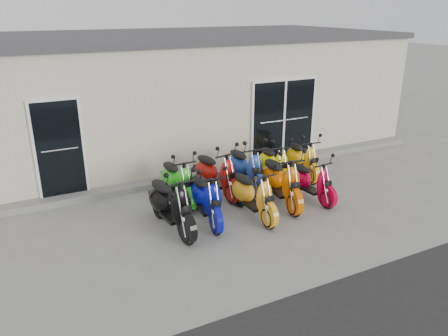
{
  "coord_description": "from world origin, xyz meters",
  "views": [
    {
      "loc": [
        -4.05,
        -7.46,
        4.11
      ],
      "look_at": [
        0.0,
        0.6,
        0.75
      ],
      "focal_mm": 35.0,
      "sensor_mm": 36.0,
      "label": 1
    }
  ],
  "objects_px": {
    "scooter_front_blue": "(206,191)",
    "scooter_front_orange_a": "(253,188)",
    "scooter_front_black": "(170,197)",
    "scooter_front_red": "(311,176)",
    "scooter_front_orange_b": "(281,174)",
    "scooter_back_yellow": "(274,159)",
    "scooter_back_green": "(177,175)",
    "scooter_back_extra": "(302,154)",
    "scooter_back_blue": "(246,162)",
    "scooter_back_red": "(216,168)"
  },
  "relations": [
    {
      "from": "scooter_back_yellow",
      "to": "scooter_front_red",
      "type": "bearing_deg",
      "value": -74.94
    },
    {
      "from": "scooter_front_black",
      "to": "scooter_back_red",
      "type": "xyz_separation_m",
      "value": [
        1.51,
        1.13,
        -0.03
      ]
    },
    {
      "from": "scooter_front_red",
      "to": "scooter_back_red",
      "type": "bearing_deg",
      "value": 140.44
    },
    {
      "from": "scooter_back_blue",
      "to": "scooter_back_yellow",
      "type": "bearing_deg",
      "value": 7.94
    },
    {
      "from": "scooter_front_blue",
      "to": "scooter_back_red",
      "type": "bearing_deg",
      "value": 61.71
    },
    {
      "from": "scooter_front_blue",
      "to": "scooter_front_orange_b",
      "type": "height_order",
      "value": "scooter_front_orange_b"
    },
    {
      "from": "scooter_back_green",
      "to": "scooter_back_blue",
      "type": "distance_m",
      "value": 1.69
    },
    {
      "from": "scooter_back_red",
      "to": "scooter_front_black",
      "type": "bearing_deg",
      "value": -152.01
    },
    {
      "from": "scooter_front_orange_a",
      "to": "scooter_back_green",
      "type": "distance_m",
      "value": 1.78
    },
    {
      "from": "scooter_front_black",
      "to": "scooter_front_orange_a",
      "type": "xyz_separation_m",
      "value": [
        1.69,
        -0.22,
        -0.07
      ]
    },
    {
      "from": "scooter_front_red",
      "to": "scooter_back_green",
      "type": "relative_size",
      "value": 0.92
    },
    {
      "from": "scooter_front_blue",
      "to": "scooter_front_orange_a",
      "type": "xyz_separation_m",
      "value": [
        0.94,
        -0.26,
        -0.02
      ]
    },
    {
      "from": "scooter_front_orange_b",
      "to": "scooter_back_yellow",
      "type": "relative_size",
      "value": 1.14
    },
    {
      "from": "scooter_front_red",
      "to": "scooter_back_green",
      "type": "bearing_deg",
      "value": 149.87
    },
    {
      "from": "scooter_front_black",
      "to": "scooter_back_extra",
      "type": "bearing_deg",
      "value": 11.76
    },
    {
      "from": "scooter_back_red",
      "to": "scooter_back_yellow",
      "type": "bearing_deg",
      "value": -6.21
    },
    {
      "from": "scooter_front_black",
      "to": "scooter_front_orange_b",
      "type": "xyz_separation_m",
      "value": [
        2.54,
        0.05,
        -0.0
      ]
    },
    {
      "from": "scooter_front_orange_b",
      "to": "scooter_back_yellow",
      "type": "height_order",
      "value": "scooter_front_orange_b"
    },
    {
      "from": "scooter_front_orange_b",
      "to": "scooter_back_green",
      "type": "xyz_separation_m",
      "value": [
        -1.96,
        1.12,
        -0.06
      ]
    },
    {
      "from": "scooter_front_blue",
      "to": "scooter_back_blue",
      "type": "bearing_deg",
      "value": 41.77
    },
    {
      "from": "scooter_back_blue",
      "to": "scooter_front_orange_a",
      "type": "bearing_deg",
      "value": -111.28
    },
    {
      "from": "scooter_front_black",
      "to": "scooter_front_red",
      "type": "distance_m",
      "value": 3.26
    },
    {
      "from": "scooter_back_red",
      "to": "scooter_back_yellow",
      "type": "relative_size",
      "value": 1.09
    },
    {
      "from": "scooter_back_yellow",
      "to": "scooter_back_extra",
      "type": "xyz_separation_m",
      "value": [
        0.85,
        0.0,
        0.0
      ]
    },
    {
      "from": "scooter_front_orange_a",
      "to": "scooter_front_orange_b",
      "type": "relative_size",
      "value": 0.91
    },
    {
      "from": "scooter_front_red",
      "to": "scooter_back_extra",
      "type": "relative_size",
      "value": 0.95
    },
    {
      "from": "scooter_front_blue",
      "to": "scooter_back_yellow",
      "type": "bearing_deg",
      "value": 32.63
    },
    {
      "from": "scooter_front_orange_a",
      "to": "scooter_back_green",
      "type": "bearing_deg",
      "value": 127.17
    },
    {
      "from": "scooter_front_orange_a",
      "to": "scooter_back_extra",
      "type": "xyz_separation_m",
      "value": [
        2.27,
        1.42,
        -0.02
      ]
    },
    {
      "from": "scooter_front_orange_b",
      "to": "scooter_front_black",
      "type": "bearing_deg",
      "value": -171.01
    },
    {
      "from": "scooter_front_orange_b",
      "to": "scooter_back_blue",
      "type": "relative_size",
      "value": 1.03
    },
    {
      "from": "scooter_back_green",
      "to": "scooter_back_yellow",
      "type": "distance_m",
      "value": 2.53
    },
    {
      "from": "scooter_front_red",
      "to": "scooter_back_red",
      "type": "height_order",
      "value": "scooter_back_red"
    },
    {
      "from": "scooter_front_blue",
      "to": "scooter_front_orange_a",
      "type": "bearing_deg",
      "value": -9.05
    },
    {
      "from": "scooter_front_black",
      "to": "scooter_back_blue",
      "type": "distance_m",
      "value": 2.53
    },
    {
      "from": "scooter_back_yellow",
      "to": "scooter_back_green",
      "type": "bearing_deg",
      "value": -171.1
    },
    {
      "from": "scooter_front_orange_a",
      "to": "scooter_back_red",
      "type": "xyz_separation_m",
      "value": [
        -0.19,
        1.34,
        0.03
      ]
    },
    {
      "from": "scooter_back_blue",
      "to": "scooter_back_yellow",
      "type": "xyz_separation_m",
      "value": [
        0.84,
        0.09,
        -0.06
      ]
    },
    {
      "from": "scooter_back_red",
      "to": "scooter_back_extra",
      "type": "height_order",
      "value": "scooter_back_red"
    },
    {
      "from": "scooter_front_orange_a",
      "to": "scooter_back_yellow",
      "type": "bearing_deg",
      "value": 43.6
    },
    {
      "from": "scooter_front_black",
      "to": "scooter_front_orange_b",
      "type": "bearing_deg",
      "value": -4.03
    },
    {
      "from": "scooter_front_orange_b",
      "to": "scooter_back_green",
      "type": "relative_size",
      "value": 1.1
    },
    {
      "from": "scooter_front_black",
      "to": "scooter_front_orange_a",
      "type": "relative_size",
      "value": 1.11
    },
    {
      "from": "scooter_front_blue",
      "to": "scooter_front_orange_a",
      "type": "height_order",
      "value": "scooter_front_blue"
    },
    {
      "from": "scooter_back_extra",
      "to": "scooter_front_red",
      "type": "bearing_deg",
      "value": -110.64
    },
    {
      "from": "scooter_back_green",
      "to": "scooter_back_blue",
      "type": "height_order",
      "value": "scooter_back_blue"
    },
    {
      "from": "scooter_front_orange_a",
      "to": "scooter_back_yellow",
      "type": "height_order",
      "value": "scooter_front_orange_a"
    },
    {
      "from": "scooter_front_red",
      "to": "scooter_front_orange_a",
      "type": "bearing_deg",
      "value": -179.82
    },
    {
      "from": "scooter_front_orange_a",
      "to": "scooter_front_orange_b",
      "type": "bearing_deg",
      "value": 15.87
    },
    {
      "from": "scooter_front_red",
      "to": "scooter_back_blue",
      "type": "xyz_separation_m",
      "value": [
        -0.99,
        1.18,
        0.09
      ]
    }
  ]
}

